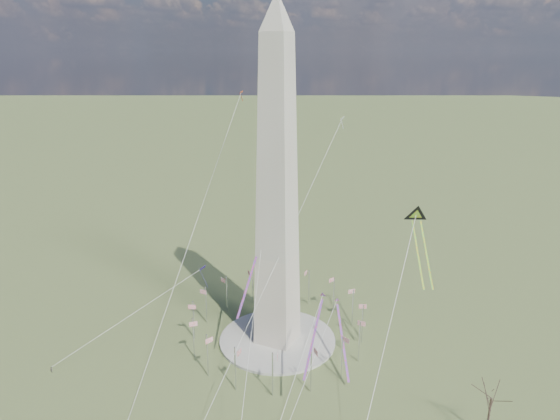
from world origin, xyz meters
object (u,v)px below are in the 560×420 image
at_px(kite_delta_black, 417,219).
at_px(person_west, 52,369).
at_px(tree_near, 492,395).
at_px(washington_monument, 277,193).

bearing_deg(kite_delta_black, person_west, 8.28).
relative_size(person_west, kite_delta_black, 0.08).
bearing_deg(person_west, tree_near, -160.39).
bearing_deg(tree_near, kite_delta_black, 130.25).
height_order(washington_monument, person_west, washington_monument).
xyz_separation_m(person_west, kite_delta_black, (87.85, 53.79, 40.67)).
bearing_deg(tree_near, washington_monument, 165.06).
bearing_deg(person_west, washington_monument, -133.77).
relative_size(washington_monument, tree_near, 6.08).
bearing_deg(kite_delta_black, tree_near, 107.05).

